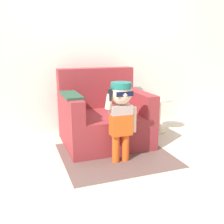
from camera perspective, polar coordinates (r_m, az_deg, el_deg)
name	(u,v)px	position (r m, az deg, el deg)	size (l,w,h in m)	color
ground_plane	(120,142)	(3.71, 1.84, -6.47)	(10.00, 10.00, 0.00)	beige
wall_back	(103,47)	(4.19, -2.01, 14.05)	(10.00, 0.05, 2.60)	silver
armchair	(103,117)	(3.62, -1.97, -1.17)	(1.12, 1.01, 1.00)	maroon
person_child	(121,110)	(2.91, 2.00, 0.48)	(0.38, 0.28, 0.93)	#E05119
side_table	(158,112)	(4.09, 10.07, -0.07)	(0.39, 0.39, 0.53)	beige
rug	(115,155)	(3.28, 0.77, -9.24)	(1.30, 1.22, 0.01)	brown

